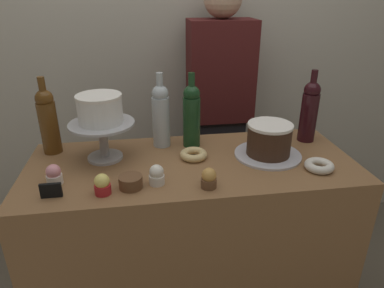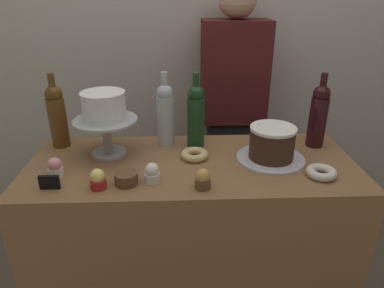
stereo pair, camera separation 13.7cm
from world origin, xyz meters
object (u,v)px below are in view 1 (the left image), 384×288
Objects in this scene: price_sign_chalkboard at (51,190)px; wine_bottle_clear at (161,115)px; white_layer_cake at (100,109)px; wine_bottle_green at (192,115)px; cake_stand_pedestal at (103,134)px; wine_bottle_amber at (48,120)px; cookie_stack at (131,182)px; cupcake_caramel at (209,178)px; donut_sugar at (319,166)px; cupcake_vanilla at (157,175)px; chocolate_round_cake at (269,139)px; cupcake_lemon at (102,185)px; cupcake_strawberry at (54,175)px; donut_glazed at (194,155)px; barista_figure at (219,119)px; wine_bottle_dark_red at (309,110)px.

wine_bottle_clear is at bearing 43.04° from price_sign_chalkboard.
wine_bottle_green is (0.37, 0.08, -0.07)m from white_layer_cake.
wine_bottle_amber is at bearing 156.43° from cake_stand_pedestal.
wine_bottle_clear is at bearing 68.84° from cookie_stack.
cupcake_caramel is 0.66× the size of donut_sugar.
cupcake_vanilla is at bearing -49.83° from cake_stand_pedestal.
cupcake_lemon is (-0.66, -0.20, -0.04)m from chocolate_round_cake.
donut_sugar is (1.05, -0.32, -0.13)m from wine_bottle_amber.
wine_bottle_clear reaches higher than cupcake_caramel.
donut_sugar is (0.99, -0.04, -0.02)m from cupcake_strawberry.
white_layer_cake is at bearing -157.66° from wine_bottle_clear.
wine_bottle_clear is 0.42m from cupcake_caramel.
cupcake_vanilla reaches higher than price_sign_chalkboard.
wine_bottle_green reaches higher than donut_glazed.
wine_bottle_green is at bearing 61.17° from cupcake_vanilla.
wine_bottle_clear is 1.00× the size of wine_bottle_amber.
cupcake_lemon is (0.18, -0.10, 0.00)m from cupcake_strawberry.
cupcake_lemon is at bearing -168.35° from cupcake_vanilla.
cupcake_vanilla is 0.63m from donut_sugar.
cookie_stack reaches higher than donut_sugar.
chocolate_round_cake reaches higher than donut_glazed.
wine_bottle_amber is 4.38× the size of cupcake_lemon.
wine_bottle_amber is 4.65× the size of price_sign_chalkboard.
wine_bottle_green is (0.60, -0.02, 0.00)m from wine_bottle_amber.
cake_stand_pedestal is 1.41× the size of chocolate_round_cake.
white_layer_cake is at bearing 113.34° from cookie_stack.
barista_figure is (-0.22, 0.79, -0.08)m from donut_sugar.
barista_figure reaches higher than cupcake_lemon.
cupcake_vanilla is at bearing 11.65° from cupcake_lemon.
wine_bottle_green is at bearing -115.95° from barista_figure.
wine_bottle_dark_red is at bearing 30.10° from chocolate_round_cake.
white_layer_cake reaches higher than donut_sugar.
cupcake_caramel is at bearing -171.75° from donut_sugar.
cupcake_vanilla is 1.00× the size of cupcake_lemon.
cake_stand_pedestal is 0.80× the size of wine_bottle_dark_red.
chocolate_round_cake is 0.56× the size of wine_bottle_clear.
barista_figure is at bearing 64.05° from wine_bottle_green.
chocolate_round_cake is (0.67, -0.08, -0.14)m from white_layer_cake.
donut_glazed is (-0.46, 0.17, 0.00)m from donut_sugar.
donut_glazed is at bearing 94.29° from cupcake_caramel.
cupcake_caramel is (0.38, -0.29, -0.07)m from cake_stand_pedestal.
donut_glazed is 0.07× the size of barista_figure.
wine_bottle_amber reaches higher than cupcake_vanilla.
cake_stand_pedestal is 0.48m from cupcake_caramel.
wine_bottle_dark_red is 4.65× the size of price_sign_chalkboard.
cupcake_lemon is at bearing -57.39° from wine_bottle_amber.
donut_glazed is at bearing 23.03° from price_sign_chalkboard.
barista_figure reaches higher than cookie_stack.
cupcake_caramel is 0.53m from price_sign_chalkboard.
chocolate_round_cake is 0.56× the size of wine_bottle_amber.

